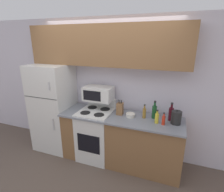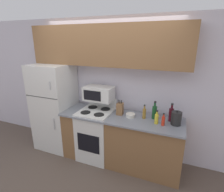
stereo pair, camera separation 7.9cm
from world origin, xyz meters
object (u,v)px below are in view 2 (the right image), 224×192
Objects in this scene: stove at (96,133)px; bowl at (130,115)px; knife_block at (120,109)px; bottle_cooking_spray at (157,118)px; bottle_hot_sauce at (163,121)px; bottle_wine_green at (154,112)px; microwave at (99,93)px; bottle_wine_red at (171,114)px; kettle at (176,118)px; refrigerator at (55,107)px; bottle_vinegar at (144,113)px.

stove reaches higher than bowl.
knife_block is 0.65m from bottle_cooking_spray.
bottle_wine_green reaches higher than bottle_hot_sauce.
bottle_cooking_spray is at bearing -10.22° from microwave.
bottle_wine_red is at bearing 4.09° from knife_block.
kettle is (0.18, 0.10, 0.03)m from bottle_hot_sauce.
knife_block is 1.17× the size of kettle.
bottle_cooking_spray is at bearing -2.36° from refrigerator.
bottle_wine_red is (0.64, 0.10, 0.08)m from bowl.
bottle_wine_red is at bearing 2.47° from refrigerator.
refrigerator reaches higher than bowl.
bottle_vinegar is 0.17m from bottle_wine_green.
microwave is at bearing 170.14° from knife_block.
kettle is at bearing -0.12° from refrigerator.
bottle_vinegar is (0.42, 0.00, -0.01)m from knife_block.
stove is (0.94, -0.03, -0.38)m from refrigerator.
bottle_vinegar is at bearing 155.61° from bottle_hot_sauce.
refrigerator reaches higher than stove.
refrigerator reaches higher than bottle_hot_sauce.
bottle_wine_green is at bearing 2.75° from refrigerator.
knife_block is (1.38, 0.04, 0.16)m from refrigerator.
bottle_wine_green is 0.36m from kettle.
knife_block reaches higher than stove.
kettle is (0.50, -0.04, 0.01)m from bottle_vinegar.
kettle is (0.35, -0.10, -0.01)m from bottle_wine_green.
refrigerator is 6.37× the size of knife_block.
bottle_wine_red reaches higher than bottle_hot_sauce.
stove is 5.47× the size of bottle_hot_sauce.
bowl is 0.56m from bottle_hot_sauce.
microwave reaches higher than knife_block.
stove is 1.16m from bottle_wine_green.
bottle_wine_red is (2.22, 0.10, 0.17)m from refrigerator.
microwave reaches higher than bottle_wine_green.
microwave is at bearing 169.94° from bowl.
bottle_vinegar is 1.09× the size of bottle_cooking_spray.
microwave is at bearing 169.78° from bottle_cooking_spray.
bottle_wine_red is 1.30× the size of kettle.
kettle is at bearing -4.70° from bottle_vinegar.
bottle_hot_sauce is 0.27m from bottle_wine_green.
refrigerator is 1.02m from microwave.
bottle_cooking_spray is at bearing -3.03° from stove.
refrigerator is 1.81m from bottle_vinegar.
bottle_hot_sauce is at bearing -10.57° from microwave.
microwave reaches higher than kettle.
refrigerator is 5.74× the size of bottle_wine_green.
knife_block is at bearing 7.93° from stove.
kettle reaches higher than bowl.
bowl is 0.45m from bottle_cooking_spray.
bottle_vinegar reaches higher than bottle_hot_sauce.
refrigerator reaches higher than microwave.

